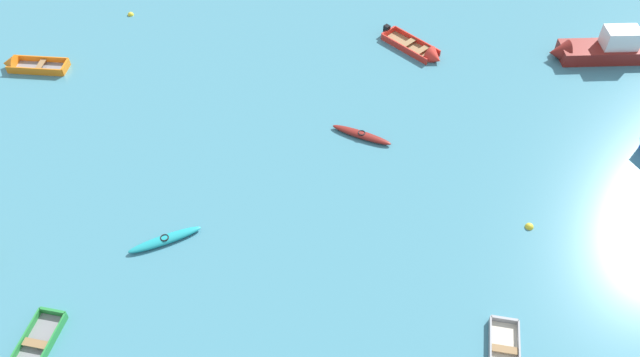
# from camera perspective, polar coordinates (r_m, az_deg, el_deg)

# --- Properties ---
(kayak_maroon_cluster_inner) EXTENTS (3.02, 1.49, 0.29)m
(kayak_maroon_cluster_inner) POSITION_cam_1_polar(r_m,az_deg,el_deg) (30.86, 3.70, 3.89)
(kayak_maroon_cluster_inner) COLOR maroon
(kayak_maroon_cluster_inner) RESTS_ON ground_plane
(rowboat_orange_center) EXTENTS (3.51, 1.14, 1.00)m
(rowboat_orange_center) POSITION_cam_1_polar(r_m,az_deg,el_deg) (38.42, -24.82, 9.11)
(rowboat_orange_center) COLOR gray
(rowboat_orange_center) RESTS_ON ground_plane
(rowboat_red_back_row_right) EXTENTS (3.60, 3.32, 1.07)m
(rowboat_red_back_row_right) POSITION_cam_1_polar(r_m,az_deg,el_deg) (36.37, 9.12, 11.00)
(rowboat_red_back_row_right) COLOR #99754C
(rowboat_red_back_row_right) RESTS_ON ground_plane
(kayak_turquoise_back_row_left) EXTENTS (2.89, 1.99, 0.29)m
(kayak_turquoise_back_row_left) POSITION_cam_1_polar(r_m,az_deg,el_deg) (27.24, -13.57, -5.28)
(kayak_turquoise_back_row_left) COLOR teal
(kayak_turquoise_back_row_left) RESTS_ON ground_plane
(motor_launch_maroon_foreground_center) EXTENTS (5.81, 2.27, 2.05)m
(motor_launch_maroon_foreground_center) POSITION_cam_1_polar(r_m,az_deg,el_deg) (38.59, 23.61, 10.48)
(motor_launch_maroon_foreground_center) COLOR maroon
(motor_launch_maroon_foreground_center) RESTS_ON ground_plane
(mooring_buoy_between_boats_left) EXTENTS (0.36, 0.36, 0.36)m
(mooring_buoy_between_boats_left) POSITION_cam_1_polar(r_m,az_deg,el_deg) (28.47, 18.04, -4.11)
(mooring_buoy_between_boats_left) COLOR yellow
(mooring_buoy_between_boats_left) RESTS_ON ground_plane
(mooring_buoy_central) EXTENTS (0.36, 0.36, 0.36)m
(mooring_buoy_central) POSITION_cam_1_polar(r_m,az_deg,el_deg) (40.90, -16.42, 13.73)
(mooring_buoy_central) COLOR yellow
(mooring_buoy_central) RESTS_ON ground_plane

